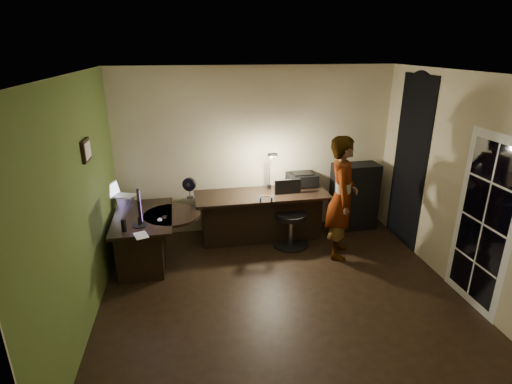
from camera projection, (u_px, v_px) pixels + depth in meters
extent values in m
cube|color=black|center=(281.00, 293.00, 5.12)|extent=(4.50, 4.00, 0.01)
cube|color=silver|center=(286.00, 73.00, 4.18)|extent=(4.50, 4.00, 0.01)
cube|color=#C0B48C|center=(256.00, 151.00, 6.50)|extent=(4.50, 0.01, 2.70)
cube|color=#C0B48C|center=(348.00, 293.00, 2.79)|extent=(4.50, 0.01, 2.70)
cube|color=#C0B48C|center=(80.00, 206.00, 4.30)|extent=(0.01, 4.00, 2.70)
cube|color=#C0B48C|center=(459.00, 184.00, 4.99)|extent=(0.01, 4.00, 2.70)
cube|color=#485F25|center=(81.00, 206.00, 4.31)|extent=(0.00, 4.00, 2.70)
cube|color=black|center=(410.00, 163.00, 6.07)|extent=(0.01, 0.90, 2.60)
cube|color=white|center=(483.00, 224.00, 4.58)|extent=(0.02, 0.92, 2.10)
cube|color=black|center=(86.00, 150.00, 4.55)|extent=(0.04, 0.30, 0.25)
cube|color=black|center=(145.00, 240.00, 5.68)|extent=(0.84, 1.32, 0.75)
cube|color=black|center=(262.00, 217.00, 6.40)|extent=(2.11, 0.79, 0.79)
cube|color=black|center=(354.00, 197.00, 6.76)|extent=(0.78, 0.42, 1.13)
cube|color=silver|center=(125.00, 200.00, 6.00)|extent=(0.30, 0.27, 0.10)
cube|color=silver|center=(123.00, 189.00, 5.94)|extent=(0.40, 0.39, 0.22)
cube|color=black|center=(139.00, 215.00, 5.19)|extent=(0.16, 0.49, 0.32)
ellipsoid|color=silver|center=(160.00, 220.00, 5.38)|extent=(0.09, 0.11, 0.04)
cube|color=black|center=(164.00, 217.00, 5.50)|extent=(0.06, 0.12, 0.01)
cube|color=black|center=(142.00, 232.00, 5.06)|extent=(0.06, 0.13, 0.01)
cylinder|color=black|center=(124.00, 225.00, 5.07)|extent=(0.08, 0.08, 0.16)
cube|color=silver|center=(141.00, 235.00, 4.97)|extent=(0.22, 0.25, 0.01)
cube|color=black|center=(189.00, 188.00, 6.00)|extent=(0.23, 0.18, 0.32)
cube|color=#174595|center=(266.00, 199.00, 5.88)|extent=(0.22, 0.13, 0.10)
cube|color=black|center=(302.00, 179.00, 6.58)|extent=(0.48, 0.38, 0.21)
cube|color=black|center=(269.00, 168.00, 6.34)|extent=(0.19, 0.32, 0.68)
cube|color=black|center=(291.00, 215.00, 6.16)|extent=(0.59, 0.59, 1.01)
imported|color=#D8A88C|center=(342.00, 198.00, 5.75)|extent=(0.63, 0.76, 1.82)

